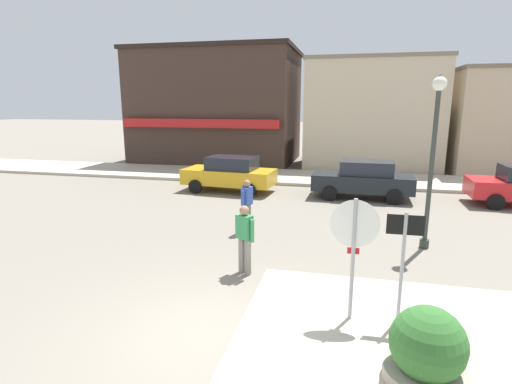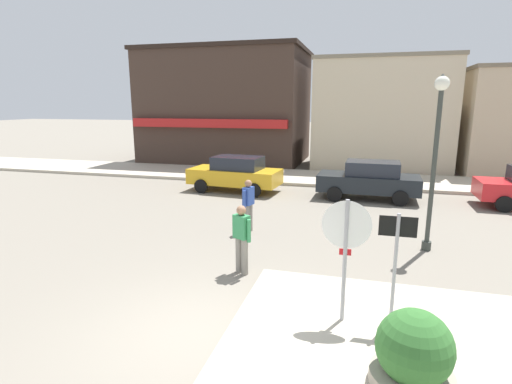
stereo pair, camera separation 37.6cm
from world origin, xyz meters
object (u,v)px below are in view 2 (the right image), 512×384
at_px(parked_car_nearest, 236,173).
at_px(pedestrian_crossing_near, 242,237).
at_px(stop_sign, 346,245).
at_px(one_way_sign, 395,258).
at_px(lamp_post, 437,139).
at_px(pedestrian_crossing_far, 248,204).
at_px(parked_car_second, 369,180).
at_px(planter, 413,358).

bearing_deg(parked_car_nearest, pedestrian_crossing_near, -71.13).
height_order(stop_sign, pedestrian_crossing_near, stop_sign).
distance_m(one_way_sign, lamp_post, 4.80).
bearing_deg(pedestrian_crossing_near, parked_car_nearest, 108.87).
distance_m(pedestrian_crossing_near, pedestrian_crossing_far, 3.06).
height_order(one_way_sign, pedestrian_crossing_near, one_way_sign).
distance_m(lamp_post, pedestrian_crossing_near, 5.52).
relative_size(pedestrian_crossing_near, pedestrian_crossing_far, 1.00).
xyz_separation_m(stop_sign, pedestrian_crossing_near, (-2.35, 1.73, -0.65)).
height_order(one_way_sign, parked_car_second, one_way_sign).
bearing_deg(parked_car_second, pedestrian_crossing_far, -123.43).
height_order(stop_sign, planter, stop_sign).
relative_size(stop_sign, planter, 1.88).
distance_m(planter, pedestrian_crossing_far, 7.39).
relative_size(lamp_post, pedestrian_crossing_far, 2.82).
distance_m(parked_car_second, pedestrian_crossing_far, 6.45).
xyz_separation_m(one_way_sign, pedestrian_crossing_far, (-3.87, 4.63, -0.46)).
xyz_separation_m(stop_sign, planter, (0.98, -1.47, -0.96)).
relative_size(stop_sign, pedestrian_crossing_far, 1.43).
bearing_deg(lamp_post, stop_sign, -113.87).
distance_m(stop_sign, lamp_post, 5.07).
xyz_separation_m(stop_sign, parked_car_nearest, (-5.22, 10.10, -0.71)).
distance_m(one_way_sign, pedestrian_crossing_far, 6.05).
distance_m(stop_sign, parked_car_second, 10.12).
bearing_deg(pedestrian_crossing_far, stop_sign, -56.97).
xyz_separation_m(one_way_sign, pedestrian_crossing_near, (-3.16, 1.64, -0.46)).
xyz_separation_m(stop_sign, parked_car_second, (0.49, 10.09, -0.71)).
xyz_separation_m(stop_sign, one_way_sign, (0.81, 0.08, -0.19)).
relative_size(one_way_sign, planter, 1.71).
height_order(stop_sign, one_way_sign, stop_sign).
bearing_deg(one_way_sign, parked_car_second, 91.83).
bearing_deg(pedestrian_crossing_near, pedestrian_crossing_far, 103.31).
distance_m(stop_sign, parked_car_nearest, 11.39).
xyz_separation_m(one_way_sign, planter, (0.17, -1.55, -0.77)).
bearing_deg(one_way_sign, pedestrian_crossing_near, 152.56).
bearing_deg(pedestrian_crossing_near, stop_sign, -36.23).
relative_size(stop_sign, one_way_sign, 1.10).
xyz_separation_m(planter, lamp_post, (0.98, 5.91, 2.40)).
distance_m(one_way_sign, pedestrian_crossing_near, 3.60).
height_order(lamp_post, pedestrian_crossing_far, lamp_post).
distance_m(lamp_post, pedestrian_crossing_far, 5.45).
bearing_deg(stop_sign, pedestrian_crossing_near, 143.77).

